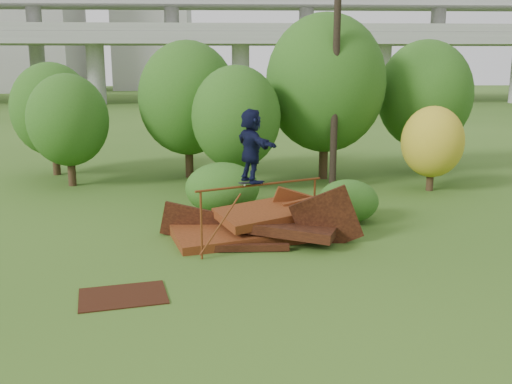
{
  "coord_description": "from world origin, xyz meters",
  "views": [
    {
      "loc": [
        -1.52,
        -13.29,
        5.07
      ],
      "look_at": [
        -0.8,
        2.0,
        1.6
      ],
      "focal_mm": 40.0,
      "sensor_mm": 36.0,
      "label": 1
    }
  ],
  "objects_px": {
    "scrap_pile": "(258,226)",
    "skater": "(251,146)",
    "flat_plate": "(123,296)",
    "utility_pole": "(336,76)"
  },
  "relations": [
    {
      "from": "flat_plate",
      "to": "skater",
      "type": "bearing_deg",
      "value": 45.51
    },
    {
      "from": "scrap_pile",
      "to": "utility_pole",
      "type": "height_order",
      "value": "utility_pole"
    },
    {
      "from": "flat_plate",
      "to": "utility_pole",
      "type": "xyz_separation_m",
      "value": [
        6.61,
        10.74,
        4.58
      ]
    },
    {
      "from": "skater",
      "to": "utility_pole",
      "type": "relative_size",
      "value": 0.22
    },
    {
      "from": "scrap_pile",
      "to": "skater",
      "type": "bearing_deg",
      "value": -101.31
    },
    {
      "from": "scrap_pile",
      "to": "utility_pole",
      "type": "xyz_separation_m",
      "value": [
        3.4,
        6.6,
        4.22
      ]
    },
    {
      "from": "scrap_pile",
      "to": "flat_plate",
      "type": "distance_m",
      "value": 5.24
    },
    {
      "from": "utility_pole",
      "to": "skater",
      "type": "bearing_deg",
      "value": -115.2
    },
    {
      "from": "flat_plate",
      "to": "utility_pole",
      "type": "bearing_deg",
      "value": 58.39
    },
    {
      "from": "skater",
      "to": "flat_plate",
      "type": "relative_size",
      "value": 1.03
    }
  ]
}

